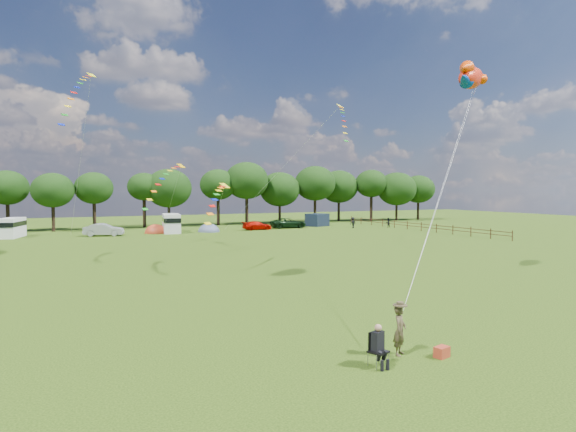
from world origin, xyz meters
name	(u,v)px	position (x,y,z in m)	size (l,w,h in m)	color
ground_plane	(357,306)	(0.00, 0.00, 0.00)	(180.00, 180.00, 0.00)	black
tree_line	(193,186)	(5.30, 54.99, 6.35)	(102.98, 10.98, 10.27)	black
fence	(414,225)	(32.00, 34.50, 0.70)	(0.12, 33.12, 1.20)	#472D19
car_b	(104,230)	(-8.60, 43.45, 0.77)	(1.64, 4.39, 1.55)	#92949A
car_c	(257,226)	(11.90, 44.17, 0.61)	(1.71, 4.07, 1.22)	#B40900
car_d	(288,223)	(17.36, 45.34, 0.75)	(2.48, 5.48, 1.49)	black
campervan_b	(11,227)	(-18.76, 46.03, 1.25)	(3.06, 5.09, 2.33)	white
campervan_c	(171,223)	(-0.08, 44.79, 1.33)	(2.77, 5.28, 2.48)	silver
tent_orange	(156,233)	(-2.09, 44.92, 0.02)	(2.94, 3.22, 2.30)	#C74120
tent_greyblue	(209,232)	(4.80, 43.99, 0.02)	(2.99, 3.27, 2.22)	#4E5973
awning_navy	(317,220)	(23.08, 46.92, 0.97)	(3.12, 2.53, 1.95)	black
kite_flyer	(400,330)	(-2.53, -6.54, 0.85)	(0.62, 0.41, 1.70)	#4C4129
camp_chair	(377,341)	(-3.85, -7.09, 0.82)	(0.71, 0.72, 1.38)	#99999E
kite_bag	(442,352)	(-1.39, -7.33, 0.18)	(0.52, 0.34, 0.37)	#AD3620
fish_kite	(470,77)	(10.57, 3.49, 12.78)	(3.95, 2.97, 2.14)	red
streamer_kite_a	(79,89)	(-11.41, 28.83, 14.89)	(3.45, 5.62, 5.80)	yellow
streamer_kite_b	(167,178)	(-5.20, 20.32, 6.65)	(4.33, 4.71, 3.81)	#FFBE07
streamer_kite_c	(218,196)	(-2.86, 13.69, 5.24)	(3.27, 5.02, 2.84)	yellow
walker_a	(388,223)	(31.54, 39.99, 0.73)	(0.71, 0.44, 1.47)	black
walker_b	(353,223)	(26.10, 41.28, 0.82)	(1.06, 0.49, 1.64)	black
streamer_kite_d	(342,116)	(12.04, 21.30, 12.94)	(2.74, 5.05, 4.31)	#FFFB31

